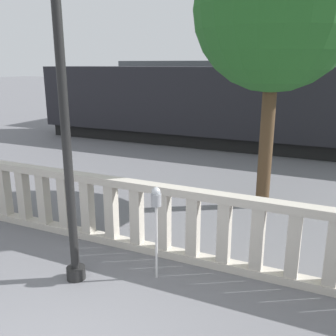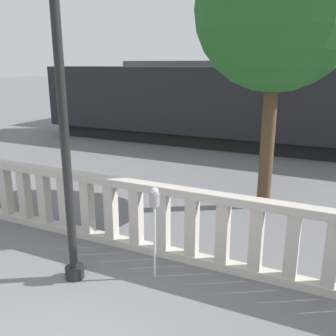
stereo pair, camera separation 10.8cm
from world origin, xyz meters
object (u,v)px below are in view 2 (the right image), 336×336
(parking_meter, at_px, (154,207))
(train_far, at_px, (290,88))
(train_near, at_px, (278,107))
(tree_left, at_px, (277,9))
(lamppost, at_px, (61,96))

(parking_meter, bearing_deg, train_far, 92.52)
(train_near, bearing_deg, parking_meter, -90.36)
(train_far, relative_size, tree_left, 3.66)
(parking_meter, xyz_separation_m, train_far, (-0.91, 20.71, 0.64))
(train_near, relative_size, tree_left, 3.23)
(lamppost, xyz_separation_m, train_far, (0.26, 21.27, -1.04))
(lamppost, xyz_separation_m, parking_meter, (1.18, 0.56, -1.68))
(lamppost, distance_m, train_near, 11.07)
(train_near, height_order, tree_left, tree_left)
(parking_meter, height_order, train_far, train_far)
(parking_meter, relative_size, train_near, 0.08)
(lamppost, distance_m, tree_left, 5.23)
(parking_meter, distance_m, train_far, 20.74)
(train_far, bearing_deg, train_near, -84.61)
(parking_meter, height_order, tree_left, tree_left)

